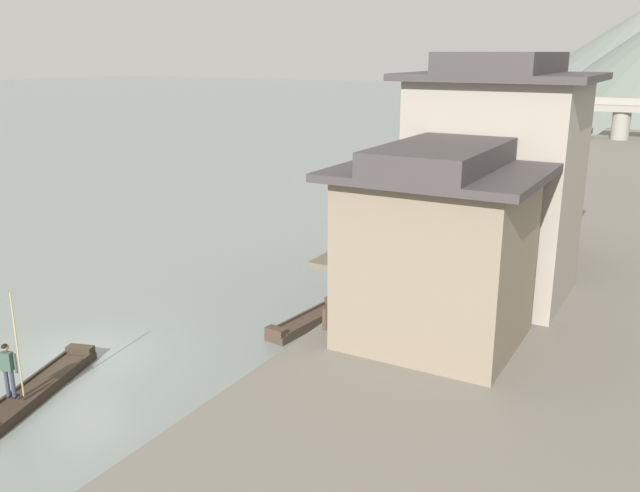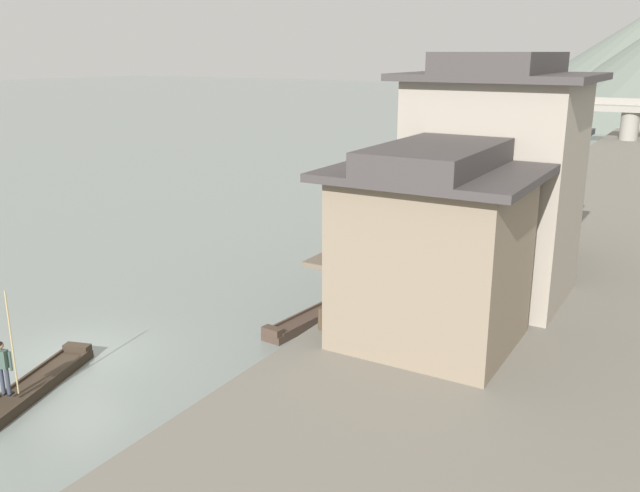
# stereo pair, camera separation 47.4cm
# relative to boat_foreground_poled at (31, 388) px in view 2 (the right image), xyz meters

# --- Properties ---
(ground_plane) EXTENTS (400.00, 400.00, 0.00)m
(ground_plane) POSITION_rel_boat_foreground_poled_xyz_m (-0.86, 2.43, -0.15)
(ground_plane) COLOR gray
(boat_foreground_poled) EXTENTS (2.46, 5.24, 0.46)m
(boat_foreground_poled) POSITION_rel_boat_foreground_poled_xyz_m (0.00, 0.00, 0.00)
(boat_foreground_poled) COLOR #33281E
(boat_foreground_poled) RESTS_ON ground
(boatman_person) EXTENTS (0.54, 0.34, 3.04)m
(boatman_person) POSITION_rel_boat_foreground_poled_xyz_m (0.32, -0.93, 1.32)
(boatman_person) COLOR black
(boatman_person) RESTS_ON boat_foreground_poled
(boat_moored_nearest) EXTENTS (1.22, 4.12, 0.39)m
(boat_moored_nearest) POSITION_rel_boat_foreground_poled_xyz_m (4.07, 15.01, -0.02)
(boat_moored_nearest) COLOR #423328
(boat_moored_nearest) RESTS_ON ground
(boat_moored_second) EXTENTS (2.36, 5.09, 0.73)m
(boat_moored_second) POSITION_rel_boat_foreground_poled_xyz_m (-5.01, 61.29, 0.10)
(boat_moored_second) COLOR brown
(boat_moored_second) RESTS_ON ground
(boat_moored_third) EXTENTS (1.20, 3.96, 0.52)m
(boat_moored_third) POSITION_rel_boat_foreground_poled_xyz_m (4.20, 8.32, 0.03)
(boat_moored_third) COLOR #423328
(boat_moored_third) RESTS_ON ground
(boat_moored_far) EXTENTS (2.20, 5.18, 0.39)m
(boat_moored_far) POSITION_rel_boat_foreground_poled_xyz_m (3.65, 47.73, -0.02)
(boat_moored_far) COLOR brown
(boat_moored_far) RESTS_ON ground
(boat_midriver_drifting) EXTENTS (2.19, 5.38, 0.74)m
(boat_midriver_drifting) POSITION_rel_boat_foreground_poled_xyz_m (4.02, 20.55, 0.10)
(boat_midriver_drifting) COLOR #33281E
(boat_midriver_drifting) RESTS_ON ground
(boat_midriver_upstream) EXTENTS (1.23, 4.44, 0.72)m
(boat_midriver_upstream) POSITION_rel_boat_foreground_poled_xyz_m (4.28, 27.35, 0.10)
(boat_midriver_upstream) COLOR #33281E
(boat_midriver_upstream) RESTS_ON ground
(house_waterfront_nearest) EXTENTS (6.20, 5.52, 6.14)m
(house_waterfront_nearest) POSITION_rel_boat_foreground_poled_xyz_m (9.18, 7.68, 3.68)
(house_waterfront_nearest) COLOR #7F705B
(house_waterfront_nearest) RESTS_ON riverbank_right
(house_waterfront_second) EXTENTS (6.68, 5.70, 8.74)m
(house_waterfront_second) POSITION_rel_boat_foreground_poled_xyz_m (9.42, 12.88, 4.98)
(house_waterfront_second) COLOR gray
(house_waterfront_second) RESTS_ON riverbank_right
(house_waterfront_tall) EXTENTS (5.42, 5.88, 6.14)m
(house_waterfront_tall) POSITION_rel_boat_foreground_poled_xyz_m (8.79, 18.67, 3.68)
(house_waterfront_tall) COLOR gray
(house_waterfront_tall) RESTS_ON riverbank_right
(mooring_post_dock_near) EXTENTS (0.20, 0.20, 0.74)m
(mooring_post_dock_near) POSITION_rel_boat_foreground_poled_xyz_m (5.86, 6.68, 1.04)
(mooring_post_dock_near) COLOR #473828
(mooring_post_dock_near) RESTS_ON riverbank_right
(mooring_post_dock_mid) EXTENTS (0.20, 0.20, 0.81)m
(mooring_post_dock_mid) POSITION_rel_boat_foreground_poled_xyz_m (5.86, 17.95, 1.07)
(mooring_post_dock_mid) COLOR #473828
(mooring_post_dock_mid) RESTS_ON riverbank_right
(stone_bridge) EXTENTS (29.82, 2.40, 4.99)m
(stone_bridge) POSITION_rel_boat_foreground_poled_xyz_m (-0.86, 65.48, 3.19)
(stone_bridge) COLOR gray
(stone_bridge) RESTS_ON ground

